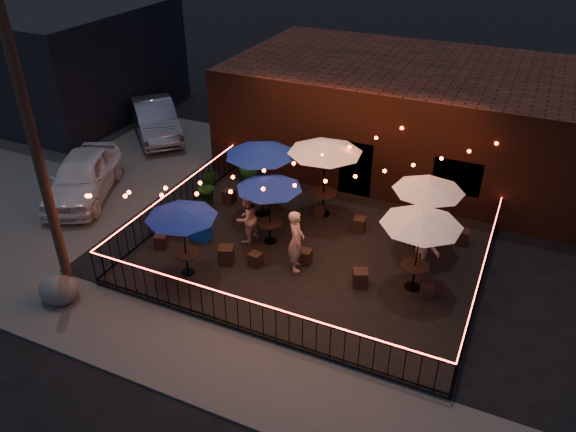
% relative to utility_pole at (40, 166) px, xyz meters
% --- Properties ---
extents(ground, '(110.00, 110.00, 0.00)m').
position_rel_utility_pole_xyz_m(ground, '(5.40, 2.60, -4.00)').
color(ground, black).
rests_on(ground, ground).
extents(patio, '(10.00, 8.00, 0.15)m').
position_rel_utility_pole_xyz_m(patio, '(5.40, 4.60, -3.92)').
color(patio, black).
rests_on(patio, ground).
extents(sidewalk, '(18.00, 2.50, 0.05)m').
position_rel_utility_pole_xyz_m(sidewalk, '(5.40, -0.65, -3.98)').
color(sidewalk, '#44423F').
rests_on(sidewalk, ground).
extents(parking_lot, '(11.00, 12.00, 0.02)m').
position_rel_utility_pole_xyz_m(parking_lot, '(-6.60, 6.60, -3.99)').
color(parking_lot, '#44423F').
rests_on(parking_lot, ground).
extents(brick_building, '(14.00, 8.00, 4.00)m').
position_rel_utility_pole_xyz_m(brick_building, '(6.40, 12.59, -2.00)').
color(brick_building, '#36190E').
rests_on(brick_building, ground).
extents(background_building, '(12.00, 9.00, 5.00)m').
position_rel_utility_pole_xyz_m(background_building, '(-12.60, 11.60, -1.50)').
color(background_building, black).
rests_on(background_building, ground).
extents(utility_pole, '(0.26, 0.26, 8.00)m').
position_rel_utility_pole_xyz_m(utility_pole, '(0.00, 0.00, 0.00)').
color(utility_pole, '#352315').
rests_on(utility_pole, ground).
extents(fence_front, '(10.00, 0.04, 1.04)m').
position_rel_utility_pole_xyz_m(fence_front, '(5.40, 0.60, -3.34)').
color(fence_front, black).
rests_on(fence_front, patio).
extents(fence_left, '(0.04, 8.00, 1.04)m').
position_rel_utility_pole_xyz_m(fence_left, '(0.40, 4.60, -3.34)').
color(fence_left, black).
rests_on(fence_left, patio).
extents(fence_right, '(0.04, 8.00, 1.04)m').
position_rel_utility_pole_xyz_m(fence_right, '(10.40, 4.60, -3.34)').
color(fence_right, black).
rests_on(fence_right, patio).
extents(festoon_lights, '(10.02, 8.72, 1.32)m').
position_rel_utility_pole_xyz_m(festoon_lights, '(4.39, 4.30, -1.48)').
color(festoon_lights, '#FF2F08').
rests_on(festoon_lights, ground).
extents(cafe_table_0, '(2.24, 2.24, 2.23)m').
position_rel_utility_pole_xyz_m(cafe_table_0, '(2.54, 2.05, -1.81)').
color(cafe_table_0, black).
rests_on(cafe_table_0, patio).
extents(cafe_table_1, '(2.56, 2.56, 2.61)m').
position_rel_utility_pole_xyz_m(cafe_table_1, '(2.99, 5.98, -1.47)').
color(cafe_table_1, black).
rests_on(cafe_table_1, patio).
extents(cafe_table_2, '(2.42, 2.42, 2.25)m').
position_rel_utility_pole_xyz_m(cafe_table_2, '(4.00, 4.55, -1.80)').
color(cafe_table_2, black).
rests_on(cafe_table_2, patio).
extents(cafe_table_3, '(3.05, 3.05, 2.72)m').
position_rel_utility_pole_xyz_m(cafe_table_3, '(4.89, 6.83, -1.37)').
color(cafe_table_3, black).
rests_on(cafe_table_3, patio).
extents(cafe_table_4, '(2.75, 2.75, 2.43)m').
position_rel_utility_pole_xyz_m(cafe_table_4, '(8.68, 4.14, -1.63)').
color(cafe_table_4, black).
rests_on(cafe_table_4, patio).
extents(cafe_table_5, '(2.53, 2.53, 2.36)m').
position_rel_utility_pole_xyz_m(cafe_table_5, '(8.41, 6.22, -1.69)').
color(cafe_table_5, black).
rests_on(cafe_table_5, patio).
extents(bistro_chair_0, '(0.47, 0.47, 0.42)m').
position_rel_utility_pole_xyz_m(bistro_chair_0, '(1.03, 2.86, -3.64)').
color(bistro_chair_0, black).
rests_on(bistro_chair_0, patio).
extents(bistro_chair_1, '(0.57, 0.57, 0.51)m').
position_rel_utility_pole_xyz_m(bistro_chair_1, '(3.29, 3.02, -3.59)').
color(bistro_chair_1, black).
rests_on(bistro_chair_1, patio).
extents(bistro_chair_2, '(0.41, 0.41, 0.47)m').
position_rel_utility_pole_xyz_m(bistro_chair_2, '(1.54, 6.22, -3.62)').
color(bistro_chair_2, black).
rests_on(bistro_chair_2, patio).
extents(bistro_chair_3, '(0.45, 0.45, 0.45)m').
position_rel_utility_pole_xyz_m(bistro_chair_3, '(3.10, 6.53, -3.63)').
color(bistro_chair_3, black).
rests_on(bistro_chair_3, patio).
extents(bistro_chair_4, '(0.40, 0.40, 0.41)m').
position_rel_utility_pole_xyz_m(bistro_chair_4, '(4.16, 3.24, -3.65)').
color(bistro_chair_4, black).
rests_on(bistro_chair_4, patio).
extents(bistro_chair_5, '(0.39, 0.39, 0.43)m').
position_rel_utility_pole_xyz_m(bistro_chair_5, '(5.46, 3.96, -3.64)').
color(bistro_chair_5, black).
rests_on(bistro_chair_5, patio).
extents(bistro_chair_6, '(0.39, 0.39, 0.40)m').
position_rel_utility_pole_xyz_m(bistro_chair_6, '(4.83, 6.69, -3.65)').
color(bistro_chair_6, black).
rests_on(bistro_chair_6, patio).
extents(bistro_chair_7, '(0.44, 0.44, 0.46)m').
position_rel_utility_pole_xyz_m(bistro_chair_7, '(6.35, 6.36, -3.62)').
color(bistro_chair_7, black).
rests_on(bistro_chair_7, patio).
extents(bistro_chair_8, '(0.54, 0.54, 0.48)m').
position_rel_utility_pole_xyz_m(bistro_chair_8, '(7.30, 3.62, -3.61)').
color(bistro_chair_8, black).
rests_on(bistro_chair_8, patio).
extents(bistro_chair_9, '(0.42, 0.42, 0.41)m').
position_rel_utility_pole_xyz_m(bistro_chair_9, '(9.14, 3.89, -3.64)').
color(bistro_chair_9, black).
rests_on(bistro_chair_9, patio).
extents(bistro_chair_10, '(0.38, 0.38, 0.41)m').
position_rel_utility_pole_xyz_m(bistro_chair_10, '(8.13, 6.60, -3.64)').
color(bistro_chair_10, black).
rests_on(bistro_chair_10, patio).
extents(bistro_chair_11, '(0.41, 0.41, 0.45)m').
position_rel_utility_pole_xyz_m(bistro_chair_11, '(9.54, 7.03, -3.62)').
color(bistro_chair_11, black).
rests_on(bistro_chair_11, patio).
extents(patron_a, '(0.71, 0.83, 1.93)m').
position_rel_utility_pole_xyz_m(patron_a, '(5.32, 3.60, -2.89)').
color(patron_a, tan).
rests_on(patron_a, patio).
extents(patron_b, '(0.84, 0.96, 1.69)m').
position_rel_utility_pole_xyz_m(patron_b, '(3.31, 4.30, -3.01)').
color(patron_b, tan).
rests_on(patron_b, patio).
extents(patron_c, '(1.24, 0.96, 1.69)m').
position_rel_utility_pole_xyz_m(patron_c, '(8.65, 5.23, -3.01)').
color(patron_c, '#D1AC90').
rests_on(patron_c, patio).
extents(potted_shrub_a, '(1.26, 1.16, 1.19)m').
position_rel_utility_pole_xyz_m(potted_shrub_a, '(0.80, 3.75, -3.26)').
color(potted_shrub_a, '#173C13').
rests_on(potted_shrub_a, patio).
extents(potted_shrub_b, '(0.90, 0.82, 1.33)m').
position_rel_utility_pole_xyz_m(potted_shrub_b, '(0.93, 5.86, -3.18)').
color(potted_shrub_b, '#133A0B').
rests_on(potted_shrub_b, patio).
extents(potted_shrub_c, '(1.04, 1.04, 1.45)m').
position_rel_utility_pole_xyz_m(potted_shrub_c, '(1.36, 8.08, -3.13)').
color(potted_shrub_c, '#16370A').
rests_on(potted_shrub_c, patio).
extents(cooler, '(0.68, 0.50, 0.87)m').
position_rel_utility_pole_xyz_m(cooler, '(1.92, 3.75, -3.41)').
color(cooler, '#0A3FB9').
rests_on(cooler, patio).
extents(boulder, '(1.20, 1.10, 0.79)m').
position_rel_utility_pole_xyz_m(boulder, '(-0.06, -0.34, -3.61)').
color(boulder, '#484944').
rests_on(boulder, ground).
extents(car_white, '(3.70, 5.10, 1.61)m').
position_rel_utility_pole_xyz_m(car_white, '(-3.61, 4.63, -3.19)').
color(car_white, silver).
rests_on(car_white, ground).
extents(car_silver, '(4.65, 4.63, 1.60)m').
position_rel_utility_pole_xyz_m(car_silver, '(-4.62, 10.38, -3.20)').
color(car_silver, '#96979E').
rests_on(car_silver, ground).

